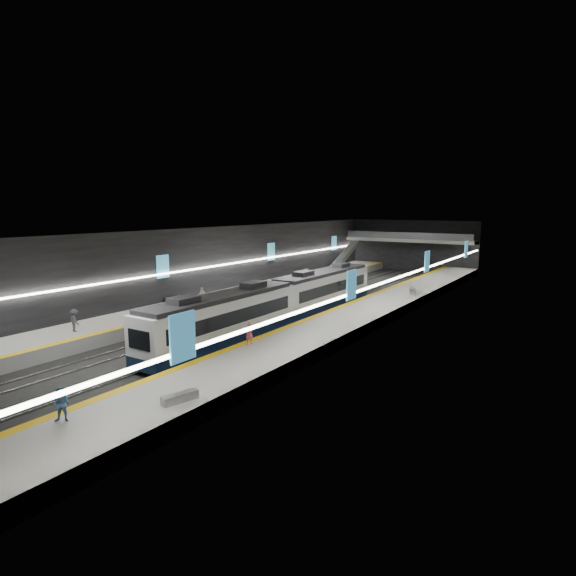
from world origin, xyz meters
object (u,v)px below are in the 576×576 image
Objects in this scene: train at (280,301)px; bench_left_near at (175,299)px; passenger_right_a at (250,333)px; passenger_left_a at (202,296)px; bench_right_far at (413,291)px; passenger_left_b at (75,321)px; passenger_right_b at (62,405)px; escalator at (345,255)px; bench_right_near at (180,398)px; bench_left_far at (305,271)px.

train is 12.06m from bench_left_near.
passenger_left_a is at bearing 76.71° from passenger_right_a.
bench_right_far is 33.12m from passenger_left_b.
passenger_right_b is at bearing -80.51° from train.
escalator reaches higher than passenger_right_a.
bench_left_near is 17.14m from passenger_right_a.
train is 17.70× the size of passenger_left_b.
escalator reaches higher than bench_right_near.
train is 8.70m from passenger_left_a.
bench_right_far is 38.55m from passenger_right_b.
passenger_right_a is (15.26, -7.79, 0.54)m from bench_left_near.
bench_right_far is (18.08, -7.79, 0.03)m from bench_left_far.
passenger_left_b is (-15.97, 5.03, 0.63)m from bench_right_near.
bench_left_near is at bearing -101.93° from bench_left_far.
passenger_right_a is (-3.13, 9.47, 0.54)m from bench_right_near.
escalator reaches higher than bench_left_far.
passenger_right_a is 13.76m from passenger_right_b.
escalator is 32.75m from passenger_left_a.
bench_left_far and bench_right_near have the same top height.
bench_right_far is 1.32× the size of passenger_right_b.
bench_right_far is 1.19× the size of passenger_left_b.
passenger_left_a is (-12.41, 21.90, 0.05)m from passenger_right_b.
train is 16.13m from passenger_left_b.
bench_right_near is at bearing 21.71° from passenger_right_b.
bench_right_far is at bearing 69.42° from train.
passenger_left_a reaches higher than bench_left_far.
passenger_right_b is 25.17m from passenger_left_a.
passenger_left_a is (-11.94, 8.15, 0.06)m from passenger_right_a.
bench_left_near is 1.19× the size of passenger_right_b.
bench_left_far is 35.92m from passenger_right_a.
passenger_left_b reaches higher than bench_right_far.
bench_left_near is 24.73m from bench_left_far.
bench_left_near is 1.08× the size of passenger_left_b.
passenger_left_a reaches higher than bench_left_near.
passenger_left_b is (-13.31, 9.31, 0.08)m from passenger_right_b.
train reaches higher than passenger_right_b.
passenger_right_a is at bearing -151.82° from passenger_left_b.
passenger_right_b is at bearing -107.07° from bench_right_near.
train reaches higher than bench_left_far.
passenger_right_b reaches higher than bench_right_near.
passenger_right_b is (0.46, -13.75, 0.01)m from passenger_right_a.
escalator is 4.37× the size of bench_left_near.
bench_right_far is (6.08, 16.20, -0.95)m from train.
bench_left_near is 26.67m from passenger_right_b.
bench_left_near is at bearing 84.00° from passenger_right_a.
bench_right_near is 34.20m from bench_right_far.
escalator is at bearing 64.59° from bench_left_far.
escalator is 4.45× the size of bench_right_near.
bench_left_far is at bearing 72.41° from passenger_right_b.
passenger_left_b reaches higher than passenger_right_a.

